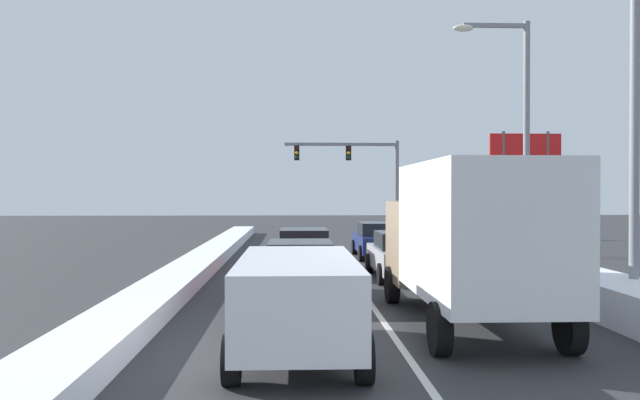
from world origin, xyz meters
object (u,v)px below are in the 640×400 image
(sedan_maroon_center_lane_second, at_px, (300,270))
(street_lamp_right_near, at_px, (619,96))
(sedan_red_center_lane_third, at_px, (304,250))
(roadside_sign_right, at_px, (525,165))
(suv_white_center_lane_nearest, at_px, (297,296))
(street_lamp_right_mid, at_px, (517,124))
(traffic_light_gantry, at_px, (362,166))
(sedan_navy_right_lane_third, at_px, (379,240))
(box_truck_right_lane_nearest, at_px, (468,235))
(sedan_silver_right_lane_second, at_px, (403,255))

(sedan_maroon_center_lane_second, xyz_separation_m, street_lamp_right_near, (7.22, -2.52, 4.22))
(sedan_red_center_lane_third, distance_m, street_lamp_right_near, 11.74)
(sedan_red_center_lane_third, distance_m, roadside_sign_right, 11.97)
(suv_white_center_lane_nearest, xyz_separation_m, street_lamp_right_near, (7.34, 3.51, 3.97))
(sedan_maroon_center_lane_second, xyz_separation_m, street_lamp_right_mid, (7.47, 5.09, 4.37))
(traffic_light_gantry, distance_m, street_lamp_right_mid, 21.17)
(sedan_maroon_center_lane_second, bearing_deg, sedan_red_center_lane_third, 88.19)
(sedan_navy_right_lane_third, bearing_deg, traffic_light_gantry, 86.77)
(box_truck_right_lane_nearest, xyz_separation_m, roadside_sign_right, (6.70, 15.39, 2.12))
(sedan_maroon_center_lane_second, bearing_deg, box_truck_right_lane_nearest, -47.23)
(sedan_navy_right_lane_third, bearing_deg, street_lamp_right_near, -74.11)
(box_truck_right_lane_nearest, relative_size, sedan_silver_right_lane_second, 1.60)
(box_truck_right_lane_nearest, relative_size, suv_white_center_lane_nearest, 1.47)
(sedan_silver_right_lane_second, distance_m, sedan_navy_right_lane_third, 6.74)
(box_truck_right_lane_nearest, distance_m, sedan_red_center_lane_third, 10.19)
(sedan_silver_right_lane_second, bearing_deg, box_truck_right_lane_nearest, -89.44)
(box_truck_right_lane_nearest, relative_size, sedan_navy_right_lane_third, 1.60)
(sedan_navy_right_lane_third, height_order, roadside_sign_right, roadside_sign_right)
(traffic_light_gantry, relative_size, street_lamp_right_near, 0.90)
(sedan_navy_right_lane_third, bearing_deg, suv_white_center_lane_nearest, -102.06)
(traffic_light_gantry, bearing_deg, sedan_maroon_center_lane_second, -99.44)
(box_truck_right_lane_nearest, xyz_separation_m, traffic_light_gantry, (0.89, 29.73, 2.60))
(sedan_maroon_center_lane_second, bearing_deg, sedan_navy_right_lane_third, 72.07)
(traffic_light_gantry, xyz_separation_m, street_lamp_right_mid, (3.15, -20.93, 0.64))
(street_lamp_right_mid, relative_size, roadside_sign_right, 1.57)
(sedan_silver_right_lane_second, bearing_deg, suv_white_center_lane_nearest, -109.15)
(street_lamp_right_mid, height_order, roadside_sign_right, street_lamp_right_mid)
(street_lamp_right_mid, bearing_deg, box_truck_right_lane_nearest, -114.66)
(sedan_silver_right_lane_second, relative_size, traffic_light_gantry, 0.60)
(suv_white_center_lane_nearest, xyz_separation_m, traffic_light_gantry, (4.44, 32.05, 3.48))
(roadside_sign_right, bearing_deg, sedan_navy_right_lane_third, -171.56)
(sedan_silver_right_lane_second, xyz_separation_m, street_lamp_right_near, (3.87, -6.48, 4.22))
(sedan_silver_right_lane_second, height_order, sedan_red_center_lane_third, same)
(sedan_silver_right_lane_second, height_order, sedan_maroon_center_lane_second, same)
(street_lamp_right_mid, bearing_deg, sedan_navy_right_lane_third, 125.60)
(suv_white_center_lane_nearest, bearing_deg, sedan_maroon_center_lane_second, 88.93)
(sedan_silver_right_lane_second, xyz_separation_m, roadside_sign_right, (6.77, 7.73, 3.25))
(sedan_maroon_center_lane_second, xyz_separation_m, roadside_sign_right, (10.13, 11.68, 3.25))
(box_truck_right_lane_nearest, distance_m, sedan_navy_right_lane_third, 14.45)
(box_truck_right_lane_nearest, distance_m, sedan_silver_right_lane_second, 7.75)
(traffic_light_gantry, height_order, street_lamp_right_mid, street_lamp_right_mid)
(sedan_red_center_lane_third, height_order, street_lamp_right_mid, street_lamp_right_mid)
(suv_white_center_lane_nearest, xyz_separation_m, street_lamp_right_mid, (7.58, 11.12, 4.12))
(sedan_silver_right_lane_second, height_order, roadside_sign_right, roadside_sign_right)
(traffic_light_gantry, distance_m, roadside_sign_right, 15.47)
(box_truck_right_lane_nearest, xyz_separation_m, sedan_red_center_lane_third, (-3.25, 9.59, -1.14))
(sedan_navy_right_lane_third, xyz_separation_m, sedan_red_center_lane_third, (-3.27, -4.82, 0.00))
(sedan_navy_right_lane_third, bearing_deg, box_truck_right_lane_nearest, -90.11)
(sedan_silver_right_lane_second, height_order, street_lamp_right_mid, street_lamp_right_mid)
(suv_white_center_lane_nearest, distance_m, roadside_sign_right, 20.68)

